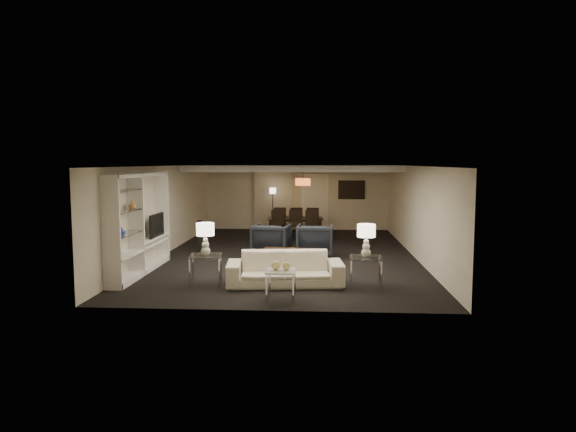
% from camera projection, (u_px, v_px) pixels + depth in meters
% --- Properties ---
extents(floor, '(11.00, 11.00, 0.00)m').
position_uv_depth(floor, '(288.00, 255.00, 14.49)').
color(floor, black).
rests_on(floor, ground).
extents(ceiling, '(7.00, 11.00, 0.02)m').
position_uv_depth(ceiling, '(288.00, 166.00, 14.22)').
color(ceiling, silver).
rests_on(ceiling, ground).
extents(wall_back, '(7.00, 0.02, 2.50)m').
position_uv_depth(wall_back, '(297.00, 197.00, 19.81)').
color(wall_back, '#C2B59C').
rests_on(wall_back, ground).
extents(wall_front, '(7.00, 0.02, 2.50)m').
position_uv_depth(wall_front, '(268.00, 240.00, 8.90)').
color(wall_front, '#C2B59C').
rests_on(wall_front, ground).
extents(wall_left, '(0.02, 11.00, 2.50)m').
position_uv_depth(wall_left, '(165.00, 210.00, 14.57)').
color(wall_left, '#C2B59C').
rests_on(wall_left, ground).
extents(wall_right, '(0.02, 11.00, 2.50)m').
position_uv_depth(wall_right, '(414.00, 211.00, 14.14)').
color(wall_right, '#C2B59C').
rests_on(wall_right, ground).
extents(ceiling_soffit, '(7.00, 4.00, 0.20)m').
position_uv_depth(ceiling_soffit, '(294.00, 168.00, 17.71)').
color(ceiling_soffit, silver).
rests_on(ceiling_soffit, ceiling).
extents(curtains, '(1.50, 0.12, 2.40)m').
position_uv_depth(curtains, '(273.00, 199.00, 19.80)').
color(curtains, beige).
rests_on(curtains, wall_back).
extents(door, '(0.90, 0.05, 2.10)m').
position_uv_depth(door, '(315.00, 203.00, 19.76)').
color(door, silver).
rests_on(door, wall_back).
extents(painting, '(0.95, 0.04, 0.65)m').
position_uv_depth(painting, '(352.00, 190.00, 19.61)').
color(painting, '#142D38').
rests_on(painting, wall_back).
extents(media_unit, '(0.38, 3.40, 2.35)m').
position_uv_depth(media_unit, '(140.00, 223.00, 11.99)').
color(media_unit, white).
rests_on(media_unit, wall_left).
extents(pendant_light, '(0.52, 0.52, 0.24)m').
position_uv_depth(pendant_light, '(303.00, 182.00, 17.74)').
color(pendant_light, '#D8591E').
rests_on(pendant_light, ceiling_soffit).
extents(sofa, '(2.52, 1.19, 0.71)m').
position_uv_depth(sofa, '(285.00, 269.00, 10.87)').
color(sofa, beige).
rests_on(sofa, floor).
extents(coffee_table, '(1.41, 0.90, 0.48)m').
position_uv_depth(coffee_table, '(289.00, 260.00, 12.47)').
color(coffee_table, black).
rests_on(coffee_table, floor).
extents(armchair_left, '(1.09, 1.12, 0.91)m').
position_uv_depth(armchair_left, '(271.00, 240.00, 14.17)').
color(armchair_left, black).
rests_on(armchair_left, floor).
extents(armchair_right, '(1.01, 1.03, 0.91)m').
position_uv_depth(armchair_right, '(315.00, 241.00, 14.09)').
color(armchair_right, black).
rests_on(armchair_right, floor).
extents(side_table_left, '(0.75, 0.75, 0.63)m').
position_uv_depth(side_table_left, '(206.00, 270.00, 10.98)').
color(side_table_left, white).
rests_on(side_table_left, floor).
extents(side_table_right, '(0.71, 0.71, 0.63)m').
position_uv_depth(side_table_right, '(366.00, 272.00, 10.77)').
color(side_table_right, silver).
rests_on(side_table_right, floor).
extents(table_lamp_left, '(0.41, 0.41, 0.69)m').
position_uv_depth(table_lamp_left, '(205.00, 239.00, 10.91)').
color(table_lamp_left, beige).
rests_on(table_lamp_left, side_table_left).
extents(table_lamp_right, '(0.40, 0.40, 0.69)m').
position_uv_depth(table_lamp_right, '(366.00, 241.00, 10.70)').
color(table_lamp_right, beige).
rests_on(table_lamp_right, side_table_right).
extents(marble_table, '(0.57, 0.57, 0.56)m').
position_uv_depth(marble_table, '(281.00, 284.00, 9.78)').
color(marble_table, white).
rests_on(marble_table, floor).
extents(gold_gourd_a, '(0.18, 0.18, 0.18)m').
position_uv_depth(gold_gourd_a, '(276.00, 265.00, 9.75)').
color(gold_gourd_a, '#D1C16F').
rests_on(gold_gourd_a, marble_table).
extents(gold_gourd_b, '(0.16, 0.16, 0.16)m').
position_uv_depth(gold_gourd_b, '(286.00, 266.00, 9.74)').
color(gold_gourd_b, tan).
rests_on(gold_gourd_b, marble_table).
extents(television, '(1.00, 0.13, 0.57)m').
position_uv_depth(television, '(153.00, 225.00, 12.81)').
color(television, black).
rests_on(television, media_unit).
extents(vase_blue, '(0.17, 0.17, 0.18)m').
position_uv_depth(vase_blue, '(121.00, 231.00, 10.86)').
color(vase_blue, '#293EB1').
rests_on(vase_blue, media_unit).
extents(vase_amber, '(0.18, 0.18, 0.19)m').
position_uv_depth(vase_amber, '(132.00, 205.00, 11.49)').
color(vase_amber, '#C08340').
rests_on(vase_amber, media_unit).
extents(floor_speaker, '(0.12, 0.12, 0.99)m').
position_uv_depth(floor_speaker, '(200.00, 238.00, 14.39)').
color(floor_speaker, black).
rests_on(floor_speaker, floor).
extents(dining_table, '(1.95, 1.14, 0.67)m').
position_uv_depth(dining_table, '(295.00, 228.00, 17.83)').
color(dining_table, black).
rests_on(dining_table, floor).
extents(chair_nl, '(0.51, 0.51, 1.00)m').
position_uv_depth(chair_nl, '(277.00, 225.00, 17.20)').
color(chair_nl, black).
rests_on(chair_nl, floor).
extents(chair_nm, '(0.52, 0.52, 1.00)m').
position_uv_depth(chair_nm, '(295.00, 225.00, 17.17)').
color(chair_nm, black).
rests_on(chair_nm, floor).
extents(chair_nr, '(0.52, 0.52, 1.00)m').
position_uv_depth(chair_nr, '(312.00, 225.00, 17.13)').
color(chair_nr, black).
rests_on(chair_nr, floor).
extents(chair_fl, '(0.50, 0.50, 1.00)m').
position_uv_depth(chair_fl, '(280.00, 221.00, 18.49)').
color(chair_fl, black).
rests_on(chair_fl, floor).
extents(chair_fm, '(0.49, 0.49, 1.00)m').
position_uv_depth(chair_fm, '(296.00, 221.00, 18.46)').
color(chair_fm, black).
rests_on(chair_fm, floor).
extents(chair_fr, '(0.48, 0.48, 1.00)m').
position_uv_depth(chair_fr, '(313.00, 221.00, 18.42)').
color(chair_fr, black).
rests_on(chair_fr, floor).
extents(floor_lamp, '(0.30, 0.30, 1.64)m').
position_uv_depth(floor_lamp, '(273.00, 210.00, 19.35)').
color(floor_lamp, black).
rests_on(floor_lamp, floor).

